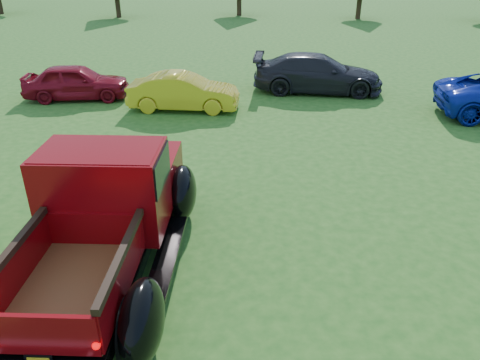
{
  "coord_description": "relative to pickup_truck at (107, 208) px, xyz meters",
  "views": [
    {
      "loc": [
        0.86,
        -7.27,
        4.92
      ],
      "look_at": [
        0.12,
        0.2,
        1.14
      ],
      "focal_mm": 35.0,
      "sensor_mm": 36.0,
      "label": 1
    }
  ],
  "objects": [
    {
      "name": "ground",
      "position": [
        2.03,
        0.72,
        -0.97
      ],
      "size": [
        120.0,
        120.0,
        0.0
      ],
      "primitive_type": "plane",
      "color": "#205016",
      "rests_on": "ground"
    },
    {
      "name": "pickup_truck",
      "position": [
        0.0,
        0.0,
        0.0
      ],
      "size": [
        2.88,
        5.64,
        2.05
      ],
      "rotation": [
        0.0,
        0.0,
        0.06
      ],
      "color": "black",
      "rests_on": "ground"
    },
    {
      "name": "show_car_red",
      "position": [
        -4.47,
        9.07,
        -0.36
      ],
      "size": [
        3.8,
        2.06,
        1.23
      ],
      "primitive_type": "imported",
      "rotation": [
        0.0,
        0.0,
        1.75
      ],
      "color": "maroon",
      "rests_on": "ground"
    },
    {
      "name": "show_car_yellow",
      "position": [
        -0.44,
        8.25,
        -0.37
      ],
      "size": [
        3.64,
        1.33,
        1.19
      ],
      "primitive_type": "imported",
      "rotation": [
        0.0,
        0.0,
        1.59
      ],
      "color": "gold",
      "rests_on": "ground"
    },
    {
      "name": "show_car_grey",
      "position": [
        4.06,
        10.87,
        -0.28
      ],
      "size": [
        4.76,
        2.0,
        1.37
      ],
      "primitive_type": "imported",
      "rotation": [
        0.0,
        0.0,
        1.55
      ],
      "color": "black",
      "rests_on": "ground"
    }
  ]
}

